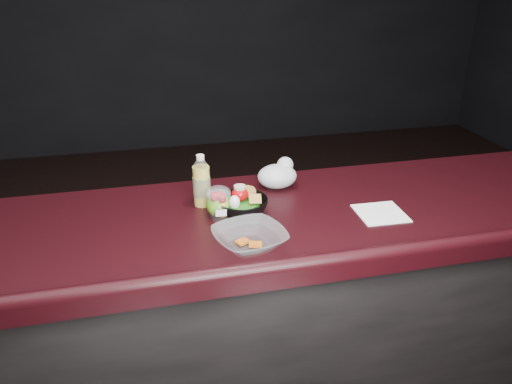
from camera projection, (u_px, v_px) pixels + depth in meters
counter at (236, 336)px, 1.90m from camera, size 4.06×0.71×1.02m
lemonade_bottle at (202, 184)px, 1.75m from camera, size 0.06×0.06×0.19m
fruit_cup at (219, 202)px, 1.66m from camera, size 0.08×0.08×0.12m
green_apple at (218, 205)px, 1.69m from camera, size 0.08×0.08×0.09m
plastic_bag at (278, 175)px, 1.91m from camera, size 0.15×0.12×0.11m
snack_bowl at (242, 204)px, 1.71m from camera, size 0.21×0.21×0.10m
takeout_bowl at (250, 238)px, 1.51m from camera, size 0.26×0.26×0.05m
paper_napkin at (380, 213)px, 1.72m from camera, size 0.17×0.17×0.00m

